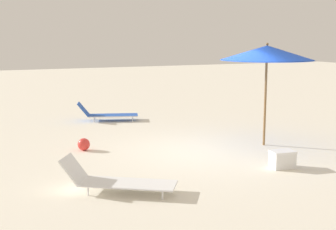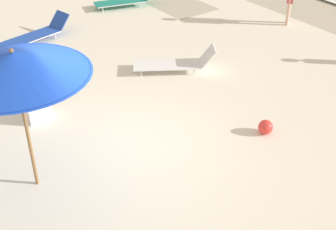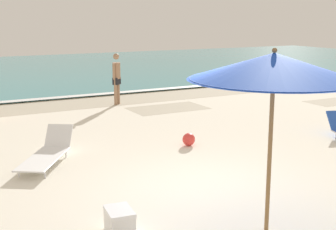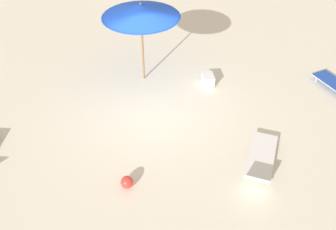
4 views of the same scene
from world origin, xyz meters
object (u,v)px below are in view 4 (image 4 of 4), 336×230
(cooler_box, at_px, (208,80))
(sun_lounger_near_water_right, at_px, (261,161))
(beach_ball, at_px, (127,182))
(beach_umbrella, at_px, (141,11))

(cooler_box, bearing_deg, sun_lounger_near_water_right, -171.53)
(sun_lounger_near_water_right, height_order, cooler_box, sun_lounger_near_water_right)
(beach_ball, bearing_deg, beach_umbrella, -106.62)
(beach_umbrella, distance_m, beach_ball, 5.06)
(sun_lounger_near_water_right, bearing_deg, cooler_box, -55.47)
(beach_umbrella, bearing_deg, sun_lounger_near_water_right, 113.45)
(sun_lounger_near_water_right, relative_size, cooler_box, 3.79)
(sun_lounger_near_water_right, xyz_separation_m, beach_ball, (3.29, -0.21, -0.07))
(sun_lounger_near_water_right, distance_m, cooler_box, 3.71)
(beach_umbrella, xyz_separation_m, sun_lounger_near_water_right, (-1.99, 4.59, -2.13))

